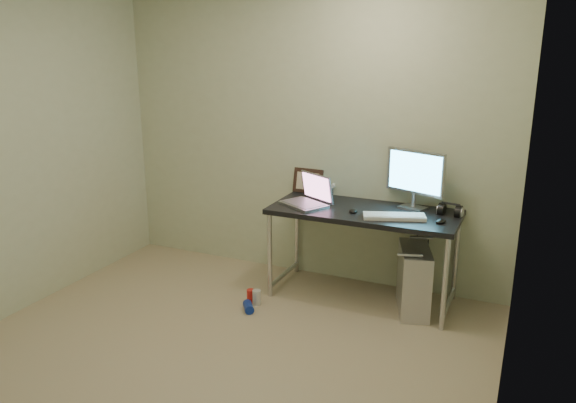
% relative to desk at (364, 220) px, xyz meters
% --- Properties ---
extents(floor, '(3.50, 3.50, 0.00)m').
position_rel_desk_xyz_m(floor, '(-0.62, -1.43, -0.66)').
color(floor, tan).
rests_on(floor, ground).
extents(wall_back, '(3.50, 0.02, 2.50)m').
position_rel_desk_xyz_m(wall_back, '(-0.62, 0.32, 0.59)').
color(wall_back, beige).
rests_on(wall_back, ground).
extents(wall_right, '(0.02, 3.50, 2.50)m').
position_rel_desk_xyz_m(wall_right, '(1.13, -1.43, 0.59)').
color(wall_right, beige).
rests_on(wall_right, ground).
extents(desk, '(1.47, 0.64, 0.75)m').
position_rel_desk_xyz_m(desk, '(0.00, 0.00, 0.00)').
color(desk, black).
rests_on(desk, ground).
extents(tower_computer, '(0.35, 0.53, 0.54)m').
position_rel_desk_xyz_m(tower_computer, '(0.43, -0.06, -0.41)').
color(tower_computer, silver).
rests_on(tower_computer, ground).
extents(cable_a, '(0.01, 0.16, 0.69)m').
position_rel_desk_xyz_m(cable_a, '(0.38, 0.27, -0.26)').
color(cable_a, black).
rests_on(cable_a, ground).
extents(cable_b, '(0.02, 0.11, 0.71)m').
position_rel_desk_xyz_m(cable_b, '(0.47, 0.25, -0.28)').
color(cable_b, black).
rests_on(cable_b, ground).
extents(can_red, '(0.08, 0.08, 0.11)m').
position_rel_desk_xyz_m(can_red, '(-0.78, -0.46, -0.61)').
color(can_red, red).
rests_on(can_red, ground).
extents(can_white, '(0.07, 0.07, 0.12)m').
position_rel_desk_xyz_m(can_white, '(-0.72, -0.47, -0.60)').
color(can_white, silver).
rests_on(can_white, ground).
extents(can_blue, '(0.13, 0.15, 0.07)m').
position_rel_desk_xyz_m(can_blue, '(-0.73, -0.60, -0.63)').
color(can_blue, '#112C9E').
rests_on(can_blue, ground).
extents(laptop, '(0.45, 0.42, 0.25)m').
position_rel_desk_xyz_m(laptop, '(-0.46, -0.04, 0.14)').
color(laptop, '#AAABB2').
rests_on(laptop, desk).
extents(monitor, '(0.48, 0.21, 0.47)m').
position_rel_desk_xyz_m(monitor, '(0.34, 0.19, 0.36)').
color(monitor, '#AAABB2').
rests_on(monitor, desk).
extents(keyboard, '(0.48, 0.29, 0.03)m').
position_rel_desk_xyz_m(keyboard, '(0.27, -0.12, 0.10)').
color(keyboard, white).
rests_on(keyboard, desk).
extents(mouse_right, '(0.09, 0.12, 0.04)m').
position_rel_desk_xyz_m(mouse_right, '(0.60, -0.09, 0.10)').
color(mouse_right, black).
rests_on(mouse_right, desk).
extents(mouse_left, '(0.09, 0.11, 0.03)m').
position_rel_desk_xyz_m(mouse_left, '(-0.06, -0.10, 0.10)').
color(mouse_left, black).
rests_on(mouse_left, desk).
extents(headphones, '(0.19, 0.11, 0.12)m').
position_rel_desk_xyz_m(headphones, '(0.64, 0.13, 0.12)').
color(headphones, black).
rests_on(headphones, desk).
extents(picture_frame, '(0.27, 0.09, 0.22)m').
position_rel_desk_xyz_m(picture_frame, '(-0.60, 0.30, 0.19)').
color(picture_frame, black).
rests_on(picture_frame, desk).
extents(webcam, '(0.04, 0.03, 0.11)m').
position_rel_desk_xyz_m(webcam, '(-0.37, 0.29, 0.16)').
color(webcam, silver).
rests_on(webcam, desk).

